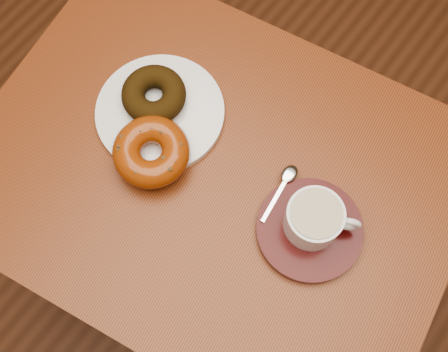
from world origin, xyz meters
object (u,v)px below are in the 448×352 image
Objects in this scene: cafe_table at (215,196)px; donut_plate at (160,112)px; saucer at (309,230)px; coffee_cup at (315,219)px.

donut_plate is (-0.14, 0.03, 0.13)m from cafe_table.
cafe_table is 5.30× the size of saucer.
coffee_cup is (0.17, 0.02, 0.17)m from cafe_table.
donut_plate is at bearing 159.27° from cafe_table.
coffee_cup is at bearing 105.74° from saucer.
cafe_table is 4.06× the size of donut_plate.
saucer is 0.04m from coffee_cup.
cafe_table is 8.07× the size of coffee_cup.
saucer is at bearing -4.65° from cafe_table.
saucer is 1.52× the size of coffee_cup.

